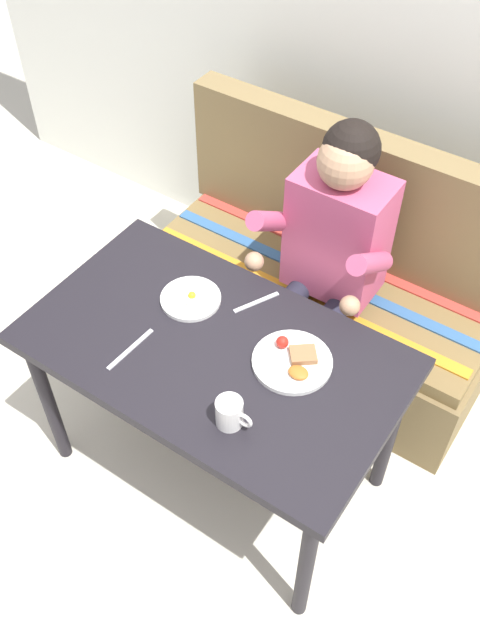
{
  "coord_description": "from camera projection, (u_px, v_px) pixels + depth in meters",
  "views": [
    {
      "loc": [
        0.85,
        -1.1,
        2.4
      ],
      "look_at": [
        0.0,
        0.15,
        0.72
      ],
      "focal_mm": 38.9,
      "sensor_mm": 36.0,
      "label": 1
    }
  ],
  "objects": [
    {
      "name": "couch",
      "position": [
        322.0,
        292.0,
        2.9
      ],
      "size": [
        1.44,
        0.56,
        1.0
      ],
      "color": "brown",
      "rests_on": "ground"
    },
    {
      "name": "fork",
      "position": [
        256.0,
        302.0,
        2.3
      ],
      "size": [
        0.09,
        0.16,
        0.0
      ],
      "primitive_type": "cube",
      "rotation": [
        0.0,
        0.0,
        -0.46
      ],
      "color": "silver",
      "rests_on": "table"
    },
    {
      "name": "plate_breakfast",
      "position": [
        293.0,
        361.0,
        2.12
      ],
      "size": [
        0.25,
        0.25,
        0.05
      ],
      "color": "white",
      "rests_on": "table"
    },
    {
      "name": "plate_eggs",
      "position": [
        191.0,
        298.0,
        2.3
      ],
      "size": [
        0.2,
        0.2,
        0.04
      ],
      "color": "white",
      "rests_on": "table"
    },
    {
      "name": "knife",
      "position": [
        130.0,
        349.0,
        2.17
      ],
      "size": [
        0.02,
        0.2,
        0.0
      ],
      "primitive_type": "cube",
      "rotation": [
        0.0,
        0.0,
        -0.05
      ],
      "color": "silver",
      "rests_on": "table"
    },
    {
      "name": "person",
      "position": [
        328.0,
        250.0,
        2.46
      ],
      "size": [
        0.45,
        0.61,
        1.21
      ],
      "color": "#BB4B71",
      "rests_on": "ground"
    },
    {
      "name": "coffee_mug",
      "position": [
        230.0,
        413.0,
        1.95
      ],
      "size": [
        0.12,
        0.08,
        0.09
      ],
      "color": "white",
      "rests_on": "table"
    },
    {
      "name": "table",
      "position": [
        214.0,
        363.0,
        2.24
      ],
      "size": [
        1.2,
        0.7,
        0.73
      ],
      "color": "black",
      "rests_on": "ground"
    },
    {
      "name": "back_wall",
      "position": [
        417.0,
        17.0,
        2.45
      ],
      "size": [
        4.4,
        0.1,
        2.6
      ],
      "primitive_type": "cube",
      "color": "silver",
      "rests_on": "ground"
    },
    {
      "name": "ground_plane",
      "position": [
        219.0,
        466.0,
        2.72
      ],
      "size": [
        8.0,
        8.0,
        0.0
      ],
      "primitive_type": "plane",
      "color": "beige"
    }
  ]
}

